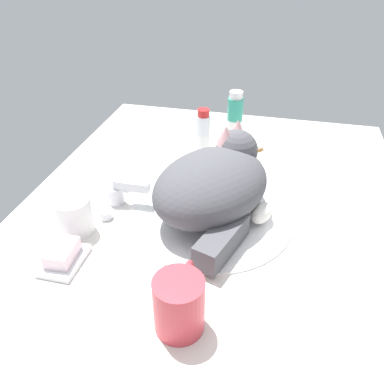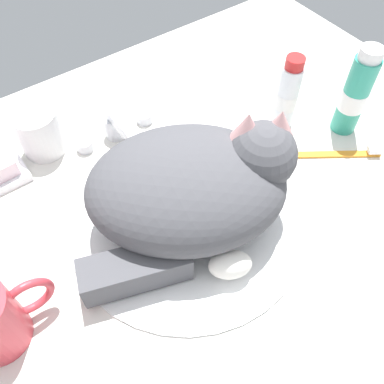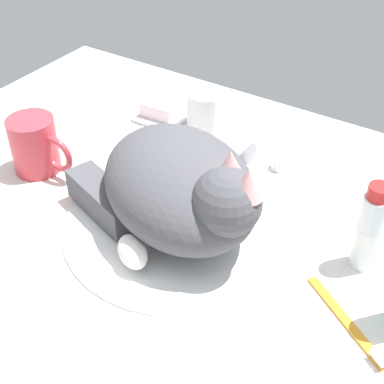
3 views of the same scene
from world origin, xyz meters
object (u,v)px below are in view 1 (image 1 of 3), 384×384
Objects in this scene: faucet at (120,193)px; cat at (215,184)px; soap_bar at (62,253)px; toothbrush at (246,155)px; coffee_mug at (180,303)px; toothpaste_bottle at (203,135)px; mouthwash_bottle at (233,121)px; rinse_cup at (74,216)px.

cat is at bearing -87.94° from faucet.
faucet is 19.98cm from soap_bar.
faucet is 36.51cm from toothbrush.
toothbrush is at bearing -7.58° from cat.
faucet is at bearing 36.81° from coffee_mug.
mouthwash_bottle is (7.78, -6.44, 1.15)cm from toothpaste_bottle.
cat reaches higher than toothpaste_bottle.
faucet is 34.45cm from coffee_mug.
toothpaste_bottle is at bearing 140.37° from mouthwash_bottle.
mouthwash_bottle is (60.14, 1.24, 2.59)cm from coffee_mug.
coffee_mug is at bearing -178.82° from mouthwash_bottle.
cat reaches higher than toothbrush.
toothbrush is at bearing -37.04° from rinse_cup.
coffee_mug is at bearing -108.23° from soap_bar.
rinse_cup is 50.04cm from mouthwash_bottle.
soap_bar is 0.42× the size of mouthwash_bottle.
faucet is 0.91× the size of mouthwash_bottle.
coffee_mug reaches higher than faucet.
toothpaste_bottle is (24.83, -12.92, 3.52)cm from faucet.
soap_bar is 54.39cm from toothbrush.
soap_bar is (-8.76, -1.94, -1.26)cm from rinse_cup.
coffee_mug is 0.77× the size of mouthwash_bottle.
mouthwash_bottle reaches higher than faucet.
toothpaste_bottle reaches higher than toothbrush.
toothpaste_bottle reaches higher than faucet.
cat is 5.32× the size of soap_bar.
toothpaste_bottle reaches higher than rinse_cup.
soap_bar is (7.77, 23.59, -2.14)cm from coffee_mug.
cat is at bearing -48.89° from soap_bar.
toothpaste_bottle reaches higher than soap_bar.
toothpaste_bottle is 0.85× the size of mouthwash_bottle.
toothpaste_bottle is 1.00× the size of toothbrush.
soap_bar is at bearing 156.88° from mouthwash_bottle.
toothbrush is (47.16, -27.04, -2.03)cm from soap_bar.
mouthwash_bottle is at bearing -30.70° from faucet.
coffee_mug is 1.85× the size of soap_bar.
rinse_cup is 0.49× the size of mouthwash_bottle.
toothbrush is (27.40, -24.05, -2.08)cm from faucet.
faucet is at bearing 92.06° from cat.
faucet is 1.07× the size of toothbrush.
soap_bar is at bearing 131.11° from cat.
toothbrush is (26.66, -3.55, -7.18)cm from cat.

